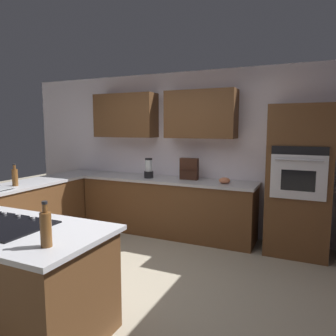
% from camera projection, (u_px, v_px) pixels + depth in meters
% --- Properties ---
extents(ground_plane, '(14.00, 14.00, 0.00)m').
position_uv_depth(ground_plane, '(111.00, 280.00, 3.59)').
color(ground_plane, '#9E937F').
extents(wall_back, '(6.00, 0.44, 2.60)m').
position_uv_depth(wall_back, '(176.00, 143.00, 5.28)').
color(wall_back, silver).
rests_on(wall_back, ground).
extents(lower_cabinets_back, '(2.80, 0.60, 0.86)m').
position_uv_depth(lower_cabinets_back, '(167.00, 207.00, 5.13)').
color(lower_cabinets_back, brown).
rests_on(lower_cabinets_back, ground).
extents(countertop_back, '(2.84, 0.64, 0.04)m').
position_uv_depth(countertop_back, '(167.00, 180.00, 5.07)').
color(countertop_back, '#B2B2B7').
rests_on(countertop_back, lower_cabinets_back).
extents(lower_cabinets_side, '(0.60, 2.90, 0.86)m').
position_uv_depth(lower_cabinets_side, '(31.00, 213.00, 4.78)').
color(lower_cabinets_side, brown).
rests_on(lower_cabinets_side, ground).
extents(countertop_side, '(0.64, 2.94, 0.04)m').
position_uv_depth(countertop_side, '(29.00, 184.00, 4.73)').
color(countertop_side, '#B2B2B7').
rests_on(countertop_side, lower_cabinets_side).
extents(island_base, '(1.77, 0.84, 0.86)m').
position_uv_depth(island_base, '(6.00, 279.00, 2.71)').
color(island_base, brown).
rests_on(island_base, ground).
extents(island_top, '(1.85, 0.92, 0.04)m').
position_uv_depth(island_top, '(3.00, 228.00, 2.65)').
color(island_top, '#B2B2B7').
rests_on(island_top, island_base).
extents(wall_oven, '(0.80, 0.66, 2.01)m').
position_uv_depth(wall_oven, '(299.00, 181.00, 4.25)').
color(wall_oven, brown).
rests_on(wall_oven, ground).
extents(cooktop, '(0.76, 0.56, 0.03)m').
position_uv_depth(cooktop, '(3.00, 225.00, 2.65)').
color(cooktop, black).
rests_on(cooktop, island_top).
extents(blender, '(0.15, 0.15, 0.32)m').
position_uv_depth(blender, '(149.00, 169.00, 5.14)').
color(blender, black).
rests_on(blender, countertop_back).
extents(mixing_bowl, '(0.16, 0.16, 0.09)m').
position_uv_depth(mixing_bowl, '(225.00, 181.00, 4.63)').
color(mixing_bowl, '#CC724C').
rests_on(mixing_bowl, countertop_back).
extents(spice_rack, '(0.29, 0.11, 0.34)m').
position_uv_depth(spice_rack, '(189.00, 169.00, 4.98)').
color(spice_rack, '#381E14').
rests_on(spice_rack, countertop_back).
extents(dish_soap_bottle, '(0.08, 0.08, 0.31)m').
position_uv_depth(dish_soap_bottle, '(15.00, 177.00, 4.44)').
color(dish_soap_bottle, brown).
rests_on(dish_soap_bottle, countertop_side).
extents(second_bottle, '(0.08, 0.08, 0.32)m').
position_uv_depth(second_bottle, '(46.00, 228.00, 2.18)').
color(second_bottle, brown).
rests_on(second_bottle, island_top).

